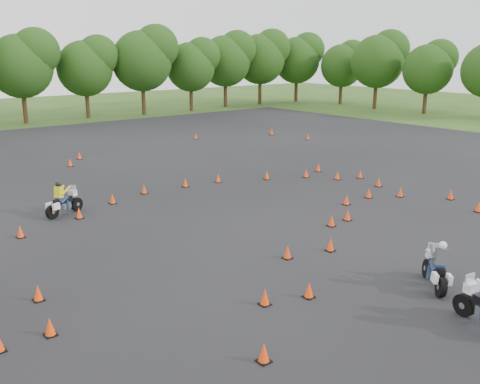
{
  "coord_description": "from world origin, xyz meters",
  "views": [
    {
      "loc": [
        -13.3,
        -12.64,
        6.9
      ],
      "look_at": [
        0.0,
        4.0,
        1.2
      ],
      "focal_mm": 40.0,
      "sensor_mm": 36.0,
      "label": 1
    }
  ],
  "objects": [
    {
      "name": "traffic_cones",
      "position": [
        -0.06,
        5.59,
        0.23
      ],
      "size": [
        36.36,
        32.68,
        0.45
      ],
      "color": "#FF420A",
      "rests_on": "asphalt_pad"
    },
    {
      "name": "rider_yellow",
      "position": [
        -5.45,
        9.25,
        0.76
      ],
      "size": [
        2.03,
        1.28,
        1.5
      ],
      "primitive_type": null,
      "rotation": [
        0.0,
        0.0,
        0.38
      ],
      "color": "gold",
      "rests_on": "ground"
    },
    {
      "name": "rider_grey",
      "position": [
        0.44,
        -4.71,
        0.75
      ],
      "size": [
        1.73,
        1.84,
        1.5
      ],
      "primitive_type": null,
      "rotation": [
        0.0,
        0.0,
        0.84
      ],
      "color": "#3C3E43",
      "rests_on": "ground"
    },
    {
      "name": "asphalt_pad",
      "position": [
        0.0,
        6.0,
        0.01
      ],
      "size": [
        62.0,
        62.0,
        0.0
      ],
      "primitive_type": "plane",
      "color": "black",
      "rests_on": "ground"
    },
    {
      "name": "ground",
      "position": [
        0.0,
        0.0,
        0.0
      ],
      "size": [
        140.0,
        140.0,
        0.0
      ],
      "primitive_type": "plane",
      "color": "#2D5119",
      "rests_on": "ground"
    },
    {
      "name": "treeline",
      "position": [
        1.52,
        34.84,
        4.55
      ],
      "size": [
        86.78,
        32.26,
        10.08
      ],
      "color": "#1F3F12",
      "rests_on": "ground"
    }
  ]
}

